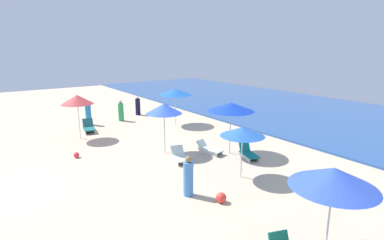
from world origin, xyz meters
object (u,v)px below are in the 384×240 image
Objects in this scene: umbrella_0 at (334,178)px; beachgoer_0 at (121,111)px; lounge_chair_4_0 at (209,149)px; beach_ball_0 at (221,198)px; lounge_chair_4_1 at (248,153)px; umbrella_1 at (175,92)px; beachgoer_1 at (138,106)px; beach_ball_1 at (76,155)px; umbrella_4 at (231,107)px; beachgoer_3 at (188,177)px; umbrella_3 at (164,109)px; lounge_chair_5_0 at (89,128)px; umbrella_2 at (243,132)px; lounge_chair_3_0 at (180,157)px; umbrella_5 at (77,100)px; beachgoer_2 at (88,114)px.

beachgoer_0 is at bearing 175.80° from umbrella_0.
umbrella_0 is 8.42m from lounge_chair_4_0.
beach_ball_0 is (4.26, -2.81, -0.05)m from lounge_chair_4_0.
lounge_chair_4_1 is at bearing 123.38° from beach_ball_0.
lounge_chair_4_0 is at bearing -16.34° from umbrella_1.
beach_ball_1 is (7.14, -6.72, -0.55)m from beachgoer_1.
umbrella_4 is at bearing 156.99° from umbrella_0.
beachgoer_3 reaches higher than beach_ball_1.
umbrella_3 reaches higher than beach_ball_1.
umbrella_0 is at bearing -74.58° from lounge_chair_5_0.
umbrella_3 is at bearing 177.47° from umbrella_0.
beachgoer_1 is (-12.06, -0.24, 0.44)m from lounge_chair_4_1.
lounge_chair_3_0 is (-3.02, -1.12, -1.77)m from umbrella_2.
beach_ball_0 is (1.12, 0.64, -0.52)m from beachgoer_3.
umbrella_5 is at bearing -150.22° from umbrella_3.
lounge_chair_5_0 reaches higher than lounge_chair_4_1.
lounge_chair_4_1 is 8.52m from beach_ball_1.
beach_ball_0 is (3.65, -3.68, -2.26)m from umbrella_4.
lounge_chair_3_0 is 3.40m from lounge_chair_4_1.
umbrella_4 reaches higher than lounge_chair_4_1.
umbrella_3 is (-4.49, -1.09, 0.34)m from umbrella_2.
umbrella_2 is 1.46× the size of beachgoer_1.
umbrella_4 reaches higher than umbrella_0.
beachgoer_2 is 6.03× the size of beach_ball_1.
umbrella_0 reaches higher than beachgoer_3.
umbrella_4 reaches higher than beachgoer_2.
beachgoer_0 is at bearing -139.53° from umbrella_1.
lounge_chair_3_0 is 10.87m from beachgoer_1.
beachgoer_2 is (0.93, -4.21, 0.08)m from beachgoer_1.
umbrella_1 is 8.35m from beach_ball_1.
umbrella_2 reaches higher than beachgoer_0.
lounge_chair_4_1 is at bearing 151.50° from umbrella_0.
umbrella_3 reaches higher than beachgoer_1.
umbrella_5 is at bearing -93.39° from umbrella_1.
umbrella_4 is 1.73× the size of beachgoer_0.
umbrella_2 is 7.99× the size of beach_ball_1.
umbrella_1 is 7.44m from lounge_chair_3_0.
umbrella_5 is at bearing -150.92° from beachgoer_0.
beachgoer_2 is at bearing 82.64° from lounge_chair_5_0.
lounge_chair_4_0 is 0.90× the size of beachgoer_2.
lounge_chair_5_0 is (-9.23, -5.03, 0.04)m from lounge_chair_4_1.
umbrella_3 is 1.73× the size of beachgoer_1.
lounge_chair_4_1 is at bearing -138.15° from beachgoer_1.
lounge_chair_4_1 is 3.71× the size of beach_ball_0.
beachgoer_0 reaches higher than beachgoer_1.
umbrella_4 reaches higher than beachgoer_0.
beachgoer_1 is 0.91× the size of beachgoer_2.
umbrella_1 reaches higher than umbrella_2.
lounge_chair_4_1 is (3.03, 2.99, -2.09)m from umbrella_3.
lounge_chair_4_1 is 1.03× the size of lounge_chair_5_0.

